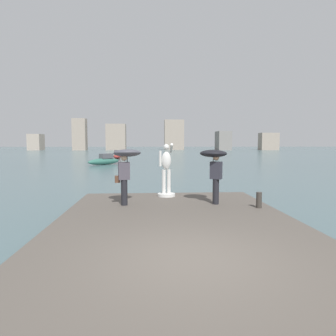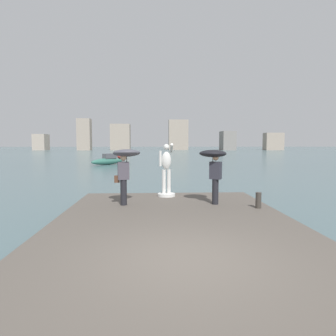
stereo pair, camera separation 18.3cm
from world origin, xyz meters
TOP-DOWN VIEW (x-y plane):
  - ground_plane at (0.00, 40.00)m, footprint 400.00×400.00m
  - pier at (0.00, 2.23)m, footprint 6.68×10.46m
  - statue_white_figure at (-0.06, 6.64)m, footprint 0.71×0.92m
  - onlooker_left at (-1.52, 4.98)m, footprint 1.09×1.10m
  - onlooker_right at (1.52, 4.99)m, footprint 1.29×1.29m
  - mooring_bollard at (2.85, 4.22)m, footprint 0.18×0.18m
  - boat_near at (-6.03, 31.22)m, footprint 3.77×4.41m
  - boat_far at (-5.93, 45.34)m, footprint 1.28×5.01m
  - distant_skyline at (-0.01, 113.63)m, footprint 96.11×11.82m

SIDE VIEW (x-z plane):
  - ground_plane at x=0.00m, z-range 0.00..0.00m
  - pier at x=0.00m, z-range 0.00..0.40m
  - boat_near at x=-6.03m, z-range -0.16..1.14m
  - boat_far at x=-5.93m, z-range -0.19..1.24m
  - mooring_bollard at x=2.85m, z-range 0.40..0.92m
  - statue_white_figure at x=-0.06m, z-range 0.25..2.37m
  - onlooker_left at x=-1.52m, z-range 0.91..2.87m
  - onlooker_right at x=1.52m, z-range 0.94..2.84m
  - distant_skyline at x=-0.01m, z-range -1.21..10.68m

